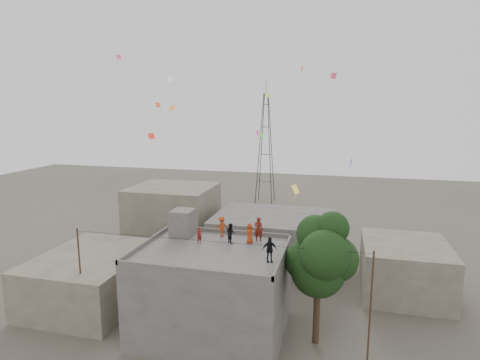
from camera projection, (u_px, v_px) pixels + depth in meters
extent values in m
plane|color=#4B453D|center=(213.00, 331.00, 28.66)|extent=(140.00, 140.00, 0.00)
cube|color=#524F4C|center=(212.00, 292.00, 28.12)|extent=(10.00, 8.00, 6.00)
cube|color=#595754|center=(212.00, 251.00, 27.57)|extent=(10.00, 8.00, 0.10)
cube|color=#524F4C|center=(228.00, 231.00, 31.27)|extent=(10.00, 0.15, 0.30)
cube|color=#524F4C|center=(191.00, 270.00, 23.80)|extent=(10.00, 0.15, 0.30)
cube|color=#524F4C|center=(283.00, 255.00, 26.32)|extent=(0.15, 8.00, 0.30)
cube|color=#524F4C|center=(147.00, 242.00, 28.75)|extent=(0.15, 8.00, 0.30)
cube|color=#524F4C|center=(183.00, 223.00, 30.65)|extent=(1.60, 1.80, 2.00)
cube|color=#61594D|center=(93.00, 278.00, 32.91)|extent=(8.00, 10.00, 4.00)
cube|color=#524F4C|center=(274.00, 239.00, 41.05)|extent=(12.00, 9.00, 5.00)
cube|color=#61594D|center=(173.00, 217.00, 45.73)|extent=(9.00, 8.00, 7.00)
cube|color=#61594D|center=(404.00, 268.00, 34.34)|extent=(7.00, 8.00, 4.40)
cylinder|color=black|center=(316.00, 315.00, 27.00)|extent=(0.44, 0.44, 4.00)
cylinder|color=black|center=(320.00, 293.00, 26.77)|extent=(0.64, 0.91, 2.14)
sphere|color=black|center=(318.00, 270.00, 26.43)|extent=(3.60, 3.60, 3.60)
sphere|color=black|center=(336.00, 259.00, 26.30)|extent=(3.00, 3.00, 3.00)
sphere|color=black|center=(305.00, 261.00, 27.05)|extent=(2.80, 2.80, 2.80)
sphere|color=black|center=(324.00, 255.00, 25.32)|extent=(3.20, 3.20, 3.20)
sphere|color=black|center=(316.00, 234.00, 26.96)|extent=(2.60, 2.60, 2.60)
sphere|color=black|center=(332.00, 228.00, 26.30)|extent=(2.20, 2.20, 2.20)
cylinder|color=black|center=(81.00, 277.00, 28.91)|extent=(0.12, 0.12, 7.40)
cylinder|color=black|center=(370.00, 308.00, 24.45)|extent=(0.12, 0.12, 7.40)
cylinder|color=black|center=(213.00, 241.00, 26.05)|extent=(20.00, 0.52, 0.02)
cylinder|color=black|center=(259.00, 149.00, 65.53)|extent=(1.27, 1.27, 18.01)
cylinder|color=black|center=(270.00, 150.00, 65.11)|extent=(1.27, 1.27, 18.01)
cylinder|color=black|center=(271.00, 149.00, 66.73)|extent=(1.27, 1.27, 18.01)
cylinder|color=black|center=(261.00, 148.00, 67.14)|extent=(1.27, 1.27, 18.01)
cube|color=black|center=(265.00, 181.00, 67.09)|extent=(2.36, 0.08, 0.08)
cube|color=black|center=(265.00, 181.00, 67.09)|extent=(0.08, 2.36, 0.08)
cube|color=black|center=(265.00, 154.00, 66.29)|extent=(1.81, 0.08, 0.08)
cube|color=black|center=(265.00, 154.00, 66.29)|extent=(0.08, 1.81, 0.08)
cube|color=black|center=(266.00, 127.00, 65.48)|extent=(1.26, 0.08, 0.08)
cube|color=black|center=(266.00, 127.00, 65.48)|extent=(0.08, 1.26, 0.08)
cube|color=black|center=(266.00, 105.00, 64.83)|extent=(0.82, 0.08, 0.08)
cube|color=black|center=(266.00, 105.00, 64.83)|extent=(0.08, 0.82, 0.08)
cylinder|color=black|center=(266.00, 87.00, 64.33)|extent=(0.08, 0.08, 2.00)
imported|color=#611B0F|center=(259.00, 229.00, 29.34)|extent=(0.67, 0.45, 1.81)
imported|color=#A93A13|center=(250.00, 233.00, 28.94)|extent=(0.81, 0.85, 1.47)
imported|color=black|center=(231.00, 233.00, 29.01)|extent=(0.89, 0.88, 1.45)
imported|color=black|center=(269.00, 250.00, 25.35)|extent=(1.05, 0.76, 1.65)
imported|color=#AB3B13|center=(222.00, 227.00, 30.40)|extent=(1.14, 1.10, 1.56)
imported|color=maroon|center=(199.00, 235.00, 28.88)|extent=(0.48, 0.52, 1.20)
plane|color=red|center=(151.00, 136.00, 31.96)|extent=(0.53, 0.54, 0.45)
plane|color=#EF2585|center=(258.00, 133.00, 35.67)|extent=(0.36, 0.54, 0.46)
plane|color=#E6FE26|center=(267.00, 95.00, 39.62)|extent=(0.48, 0.41, 0.38)
plane|color=#2339C7|center=(351.00, 162.00, 28.28)|extent=(0.17, 0.53, 0.52)
plane|color=silver|center=(170.00, 79.00, 34.07)|extent=(0.48, 0.18, 0.45)
plane|color=red|center=(302.00, 69.00, 37.45)|extent=(0.36, 0.44, 0.38)
plane|color=green|center=(261.00, 135.00, 31.16)|extent=(0.40, 0.53, 0.39)
plane|color=#CA2F55|center=(334.00, 76.00, 31.09)|extent=(0.48, 0.38, 0.43)
plane|color=orange|center=(172.00, 108.00, 25.87)|extent=(0.45, 0.36, 0.31)
plane|color=#4DBEE9|center=(283.00, 47.00, 41.68)|extent=(0.22, 0.33, 0.29)
plane|color=#DC4577|center=(119.00, 57.00, 31.59)|extent=(0.39, 0.18, 0.35)
plane|color=yellow|center=(295.00, 189.00, 26.30)|extent=(0.50, 0.70, 0.56)
plane|color=red|center=(158.00, 105.00, 31.17)|extent=(0.35, 0.46, 0.36)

